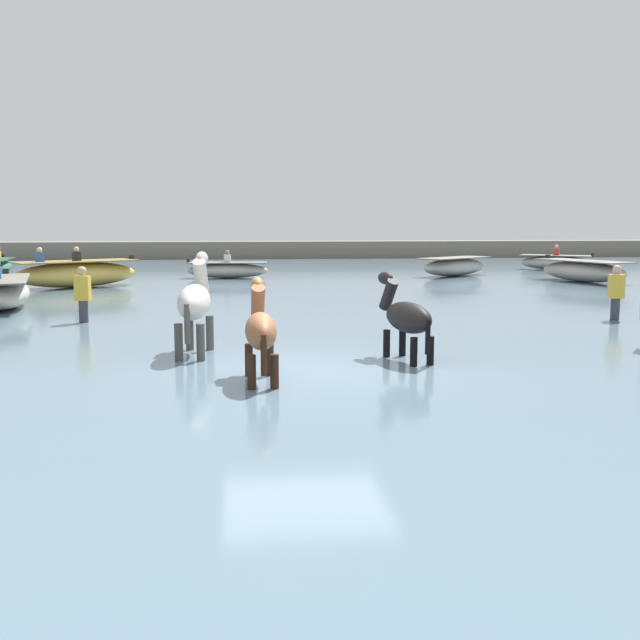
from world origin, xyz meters
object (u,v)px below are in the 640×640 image
(horse_flank_pinto, at_px, (195,305))
(boat_distant_west, at_px, (583,271))
(boat_near_port, at_px, (76,274))
(person_wading_close, at_px, (83,301))
(boat_near_starboard, at_px, (454,267))
(horse_lead_black, at_px, (406,320))
(boat_distant_east, at_px, (2,293))
(boat_far_offshore, at_px, (556,262))
(person_spectator_far, at_px, (616,299))
(boat_mid_outer, at_px, (228,270))
(horse_trailing_chestnut, at_px, (261,333))

(horse_flank_pinto, relative_size, boat_distant_west, 0.50)
(horse_flank_pinto, relative_size, boat_near_port, 0.47)
(horse_flank_pinto, bearing_deg, person_wading_close, 122.04)
(boat_near_starboard, height_order, boat_near_port, boat_near_port)
(horse_lead_black, height_order, boat_distant_east, horse_lead_black)
(horse_lead_black, xyz_separation_m, boat_far_offshore, (12.25, 21.22, -0.30))
(person_spectator_far, bearing_deg, horse_flank_pinto, -160.27)
(boat_near_starboard, bearing_deg, boat_near_port, -165.66)
(horse_flank_pinto, height_order, boat_near_starboard, horse_flank_pinto)
(boat_mid_outer, bearing_deg, person_spectator_far, -57.25)
(boat_mid_outer, bearing_deg, boat_near_starboard, 0.57)
(boat_far_offshore, xyz_separation_m, person_wading_close, (-18.28, -16.04, 0.13))
(horse_trailing_chestnut, bearing_deg, boat_far_offshore, 57.00)
(boat_near_port, relative_size, boat_distant_east, 1.07)
(boat_near_starboard, relative_size, boat_mid_outer, 1.14)
(boat_far_offshore, bearing_deg, boat_near_starboard, -151.86)
(horse_trailing_chestnut, height_order, boat_distant_east, horse_trailing_chestnut)
(horse_lead_black, height_order, boat_near_starboard, horse_lead_black)
(boat_near_starboard, xyz_separation_m, person_wading_close, (-12.42, -12.90, 0.10))
(boat_mid_outer, height_order, person_wading_close, person_wading_close)
(horse_flank_pinto, distance_m, boat_far_offshore, 25.61)
(horse_flank_pinto, height_order, boat_mid_outer, horse_flank_pinto)
(horse_flank_pinto, bearing_deg, boat_distant_west, 45.04)
(boat_near_starboard, bearing_deg, boat_distant_east, -147.01)
(horse_trailing_chestnut, bearing_deg, boat_near_starboard, 65.68)
(person_spectator_far, bearing_deg, boat_distant_west, 66.98)
(horse_lead_black, xyz_separation_m, horse_trailing_chestnut, (-2.36, -1.27, 0.02))
(boat_near_port, distance_m, boat_distant_east, 6.11)
(horse_lead_black, distance_m, person_spectator_far, 7.24)
(horse_trailing_chestnut, relative_size, boat_near_port, 0.41)
(horse_lead_black, bearing_deg, horse_flank_pinto, 164.63)
(horse_lead_black, height_order, boat_far_offshore, horse_lead_black)
(boat_mid_outer, distance_m, boat_distant_east, 11.24)
(person_spectator_far, bearing_deg, boat_distant_east, 164.38)
(boat_distant_east, xyz_separation_m, person_wading_close, (2.65, -3.12, 0.09))
(boat_near_starboard, height_order, boat_far_offshore, boat_far_offshore)
(boat_distant_west, bearing_deg, person_spectator_far, -113.02)
(horse_flank_pinto, relative_size, boat_near_starboard, 0.55)
(horse_trailing_chestnut, relative_size, boat_distant_east, 0.44)
(boat_near_starboard, bearing_deg, boat_far_offshore, 28.14)
(horse_flank_pinto, distance_m, boat_distant_east, 9.10)
(horse_lead_black, distance_m, boat_near_starboard, 19.18)
(horse_lead_black, xyz_separation_m, person_spectator_far, (5.87, 4.24, -0.18))
(boat_mid_outer, bearing_deg, boat_near_port, -144.76)
(boat_distant_west, xyz_separation_m, boat_far_offshore, (1.99, 6.65, -0.05))
(boat_distant_west, relative_size, boat_mid_outer, 1.26)
(boat_near_starboard, distance_m, boat_far_offshore, 6.65)
(horse_lead_black, xyz_separation_m, boat_near_port, (-8.08, 14.39, -0.20))
(horse_flank_pinto, xyz_separation_m, boat_distant_east, (-5.31, 7.38, -0.45))
(boat_distant_east, bearing_deg, horse_trailing_chestnut, -56.59)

